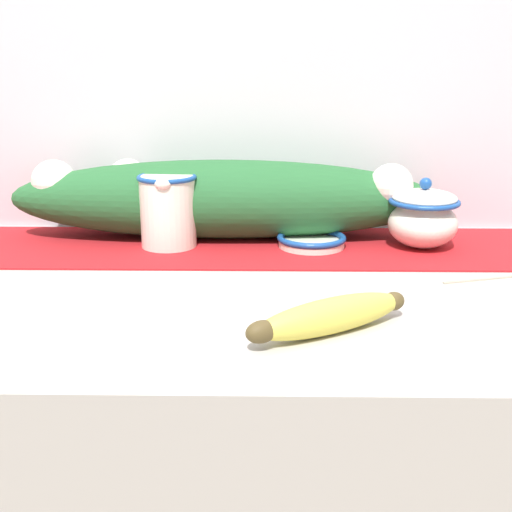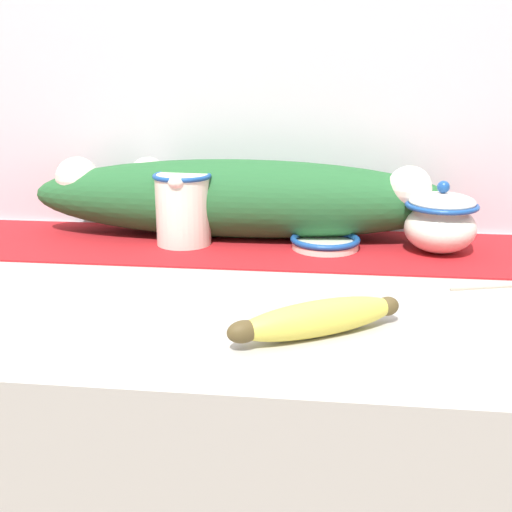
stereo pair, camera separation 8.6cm
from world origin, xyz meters
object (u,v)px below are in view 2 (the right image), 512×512
object	(u,v)px
sugar_bowl	(441,221)
cream_pitcher	(183,206)
banana	(317,319)
small_dish	(325,242)

from	to	relation	value
sugar_bowl	cream_pitcher	bearing A→B (deg)	179.76
cream_pitcher	banana	bearing A→B (deg)	-56.61
sugar_bowl	banana	world-z (taller)	sugar_bowl
cream_pitcher	sugar_bowl	xyz separation A→B (m)	(0.42, -0.00, -0.01)
sugar_bowl	banana	xyz separation A→B (m)	(-0.19, -0.36, -0.03)
banana	small_dish	bearing A→B (deg)	89.54
banana	cream_pitcher	bearing A→B (deg)	123.39
cream_pitcher	sugar_bowl	world-z (taller)	cream_pitcher
cream_pitcher	banana	size ratio (longest dim) A/B	0.62
sugar_bowl	small_dish	distance (m)	0.19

